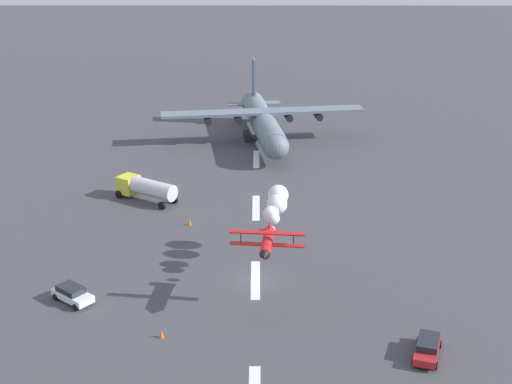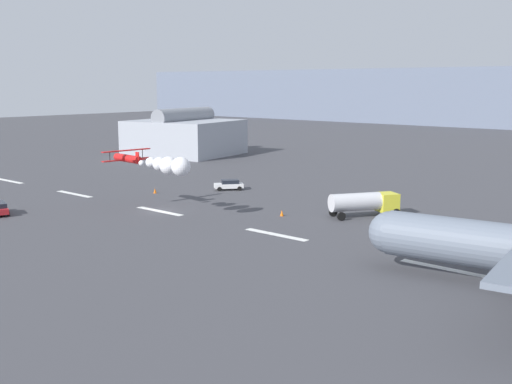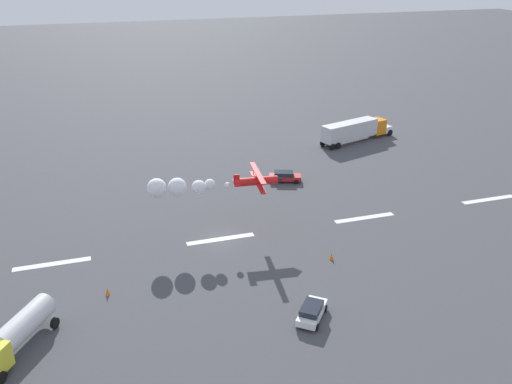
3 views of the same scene
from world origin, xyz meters
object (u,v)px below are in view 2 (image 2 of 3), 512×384
object	(u,v)px
stunt_biplane_red	(161,164)
airport_staff_sedan	(229,185)
fuel_tanker_truck	(365,202)
traffic_cone_near	(155,191)
traffic_cone_far	(282,213)

from	to	relation	value
stunt_biplane_red	airport_staff_sedan	bearing A→B (deg)	110.23
fuel_tanker_truck	traffic_cone_near	xyz separation A→B (m)	(-31.26, -5.79, -1.36)
stunt_biplane_red	traffic_cone_near	bearing A→B (deg)	142.95
stunt_biplane_red	fuel_tanker_truck	size ratio (longest dim) A/B	1.88
airport_staff_sedan	traffic_cone_near	distance (m)	10.93
fuel_tanker_truck	traffic_cone_far	bearing A→B (deg)	-141.39
traffic_cone_near	fuel_tanker_truck	bearing A→B (deg)	10.49
airport_staff_sedan	fuel_tanker_truck	bearing A→B (deg)	-7.41
fuel_tanker_truck	traffic_cone_near	size ratio (longest dim) A/B	11.06
traffic_cone_near	traffic_cone_far	world-z (taller)	same
stunt_biplane_red	traffic_cone_near	size ratio (longest dim) A/B	20.81
stunt_biplane_red	fuel_tanker_truck	bearing A→B (deg)	40.76
traffic_cone_near	stunt_biplane_red	bearing A→B (deg)	-37.05
traffic_cone_far	traffic_cone_near	bearing A→B (deg)	179.22
stunt_biplane_red	traffic_cone_far	world-z (taller)	stunt_biplane_red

